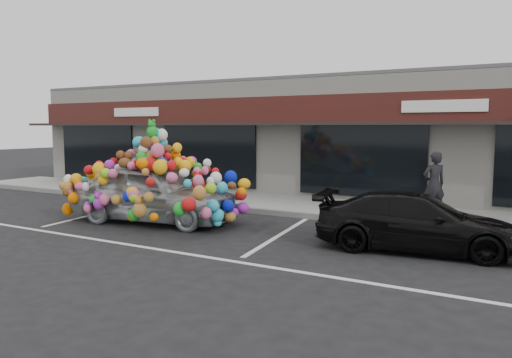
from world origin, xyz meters
The scene contains 10 objects.
ground centered at (0.00, 0.00, 0.00)m, with size 90.00×90.00×0.00m, color black.
shop_building centered at (0.00, 8.44, 2.16)m, with size 24.00×7.20×4.31m.
sidewalk centered at (0.00, 4.00, 0.07)m, with size 26.00×3.00×0.15m, color gray.
kerb centered at (0.00, 2.50, 0.07)m, with size 26.00×0.18×0.16m, color slate.
parking_stripe_left centered at (-3.20, 0.20, 0.00)m, with size 0.12×4.40×0.01m, color silver.
parking_stripe_mid centered at (2.80, 0.20, 0.00)m, with size 0.12×4.40×0.01m, color silver.
lane_line centered at (2.00, -2.30, 0.00)m, with size 14.00×0.12×0.01m, color silver.
toy_car centered at (-0.85, -0.04, 0.95)m, with size 3.27×5.05×2.81m.
black_sedan centered at (5.91, 0.31, 0.60)m, with size 4.11×1.67×1.19m, color black.
pedestrian_a centered at (5.59, 3.79, 1.02)m, with size 0.64×0.42×1.74m, color black.
Camera 1 is at (8.09, -10.09, 2.55)m, focal length 35.00 mm.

